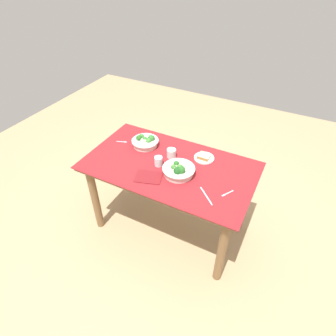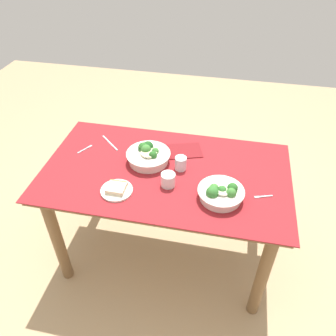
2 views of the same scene
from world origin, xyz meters
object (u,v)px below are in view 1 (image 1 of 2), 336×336
object	(u,v)px
broccoli_bowl_near	(179,170)
fork_by_far_bowl	(122,142)
napkin_folded_upper	(149,177)
water_glass_center	(171,153)
water_glass_side	(158,161)
bread_side_plate	(204,157)
fork_by_near_bowl	(227,194)
table_knife_left	(206,196)
broccoli_bowl_far	(145,142)

from	to	relation	value
broccoli_bowl_near	fork_by_far_bowl	bearing A→B (deg)	165.13
napkin_folded_upper	fork_by_far_bowl	bearing A→B (deg)	146.06
broccoli_bowl_near	water_glass_center	distance (m)	0.24
broccoli_bowl_near	water_glass_side	bearing A→B (deg)	170.60
broccoli_bowl_near	bread_side_plate	xyz separation A→B (m)	(0.10, 0.29, -0.03)
fork_by_near_bowl	water_glass_side	bearing A→B (deg)	-66.06
bread_side_plate	napkin_folded_upper	world-z (taller)	bread_side_plate
broccoli_bowl_near	fork_by_near_bowl	distance (m)	0.42
bread_side_plate	napkin_folded_upper	size ratio (longest dim) A/B	0.84
bread_side_plate	water_glass_center	xyz separation A→B (m)	(-0.26, -0.10, 0.02)
water_glass_side	fork_by_far_bowl	bearing A→B (deg)	162.84
water_glass_side	fork_by_far_bowl	world-z (taller)	water_glass_side
bread_side_plate	water_glass_center	size ratio (longest dim) A/B	2.20
broccoli_bowl_near	table_knife_left	bearing A→B (deg)	-23.93
fork_by_far_bowl	fork_by_near_bowl	world-z (taller)	same
fork_by_far_bowl	napkin_folded_upper	xyz separation A→B (m)	(0.47, -0.31, 0.00)
bread_side_plate	water_glass_center	bearing A→B (deg)	-158.22
broccoli_bowl_far	napkin_folded_upper	size ratio (longest dim) A/B	1.17
broccoli_bowl_near	bread_side_plate	bearing A→B (deg)	70.49
broccoli_bowl_far	water_glass_side	world-z (taller)	broccoli_bowl_far
water_glass_side	napkin_folded_upper	size ratio (longest dim) A/B	0.39
bread_side_plate	napkin_folded_upper	distance (m)	0.52
broccoli_bowl_near	water_glass_side	world-z (taller)	broccoli_bowl_near
broccoli_bowl_near	water_glass_side	distance (m)	0.20
fork_by_far_bowl	water_glass_side	bearing A→B (deg)	-36.25
fork_by_far_bowl	napkin_folded_upper	distance (m)	0.56
broccoli_bowl_far	table_knife_left	distance (m)	0.81
fork_by_near_bowl	fork_by_far_bowl	bearing A→B (deg)	-70.87
fork_by_far_bowl	broccoli_bowl_far	bearing A→B (deg)	-4.60
fork_by_near_bowl	napkin_folded_upper	size ratio (longest dim) A/B	0.48
water_glass_side	napkin_folded_upper	bearing A→B (deg)	-88.39
table_knife_left	broccoli_bowl_near	bearing A→B (deg)	-160.94
broccoli_bowl_far	fork_by_near_bowl	world-z (taller)	broccoli_bowl_far
water_glass_center	fork_by_near_bowl	xyz separation A→B (m)	(0.57, -0.22, -0.04)
water_glass_center	broccoli_bowl_near	bearing A→B (deg)	-49.44
napkin_folded_upper	table_knife_left	bearing A→B (deg)	1.47
broccoli_bowl_near	fork_by_near_bowl	xyz separation A→B (m)	(0.41, -0.03, -0.04)
water_glass_center	fork_by_near_bowl	bearing A→B (deg)	-20.88
broccoli_bowl_near	table_knife_left	distance (m)	0.31
napkin_folded_upper	broccoli_bowl_far	bearing A→B (deg)	124.00
water_glass_center	water_glass_side	world-z (taller)	water_glass_side
water_glass_side	fork_by_near_bowl	world-z (taller)	water_glass_side
broccoli_bowl_far	fork_by_far_bowl	xyz separation A→B (m)	(-0.22, -0.06, -0.04)
napkin_folded_upper	water_glass_side	bearing A→B (deg)	91.61
water_glass_center	fork_by_far_bowl	xyz separation A→B (m)	(-0.50, -0.01, -0.04)
broccoli_bowl_far	bread_side_plate	bearing A→B (deg)	5.80
fork_by_near_bowl	table_knife_left	world-z (taller)	same
bread_side_plate	water_glass_side	size ratio (longest dim) A/B	2.16
broccoli_bowl_far	bread_side_plate	size ratio (longest dim) A/B	1.40
broccoli_bowl_far	napkin_folded_upper	world-z (taller)	broccoli_bowl_far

